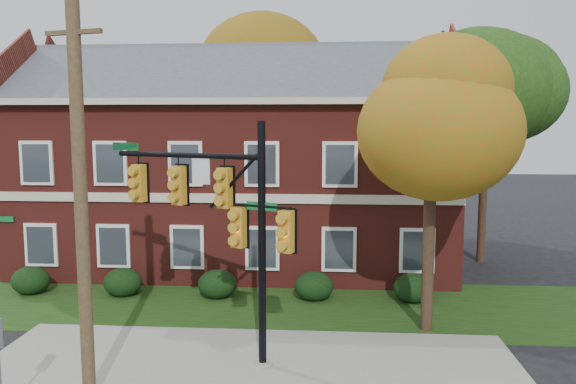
# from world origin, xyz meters

# --- Properties ---
(sidewalk) EXTENTS (14.00, 5.00, 0.08)m
(sidewalk) POSITION_xyz_m (0.00, 1.00, 0.04)
(sidewalk) COLOR gray
(sidewalk) RESTS_ON ground
(grass_strip) EXTENTS (30.00, 6.00, 0.04)m
(grass_strip) POSITION_xyz_m (0.00, 6.00, 0.02)
(grass_strip) COLOR #193811
(grass_strip) RESTS_ON ground
(apartment_building) EXTENTS (18.80, 8.80, 9.74)m
(apartment_building) POSITION_xyz_m (-2.00, 11.95, 4.99)
(apartment_building) COLOR maroon
(apartment_building) RESTS_ON ground
(hedge_far_left) EXTENTS (1.40, 1.26, 1.05)m
(hedge_far_left) POSITION_xyz_m (-9.00, 6.70, 0.53)
(hedge_far_left) COLOR black
(hedge_far_left) RESTS_ON ground
(hedge_left) EXTENTS (1.40, 1.26, 1.05)m
(hedge_left) POSITION_xyz_m (-5.50, 6.70, 0.53)
(hedge_left) COLOR black
(hedge_left) RESTS_ON ground
(hedge_center) EXTENTS (1.40, 1.26, 1.05)m
(hedge_center) POSITION_xyz_m (-2.00, 6.70, 0.53)
(hedge_center) COLOR black
(hedge_center) RESTS_ON ground
(hedge_right) EXTENTS (1.40, 1.26, 1.05)m
(hedge_right) POSITION_xyz_m (1.50, 6.70, 0.53)
(hedge_right) COLOR black
(hedge_right) RESTS_ON ground
(hedge_far_right) EXTENTS (1.40, 1.26, 1.05)m
(hedge_far_right) POSITION_xyz_m (5.00, 6.70, 0.53)
(hedge_far_right) COLOR black
(hedge_far_right) RESTS_ON ground
(tree_near_right) EXTENTS (4.50, 4.25, 8.58)m
(tree_near_right) POSITION_xyz_m (5.22, 3.87, 6.67)
(tree_near_right) COLOR black
(tree_near_right) RESTS_ON ground
(tree_left_rear) EXTENTS (5.40, 5.10, 8.88)m
(tree_left_rear) POSITION_xyz_m (-11.73, 10.84, 6.68)
(tree_left_rear) COLOR black
(tree_left_rear) RESTS_ON ground
(tree_right_rear) EXTENTS (6.30, 5.95, 10.62)m
(tree_right_rear) POSITION_xyz_m (9.31, 12.81, 8.12)
(tree_right_rear) COLOR black
(tree_right_rear) RESTS_ON ground
(tree_far_rear) EXTENTS (6.84, 6.46, 11.52)m
(tree_far_rear) POSITION_xyz_m (-0.66, 19.79, 8.84)
(tree_far_rear) COLOR black
(tree_far_rear) RESTS_ON ground
(traffic_signal) EXTENTS (5.35, 2.26, 6.36)m
(traffic_signal) POSITION_xyz_m (-0.75, 1.48, 3.95)
(traffic_signal) COLOR gray
(traffic_signal) RESTS_ON ground
(utility_pole) EXTENTS (1.37, 0.41, 8.90)m
(utility_pole) POSITION_xyz_m (-3.43, -1.00, 4.51)
(utility_pole) COLOR #44321F
(utility_pole) RESTS_ON ground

